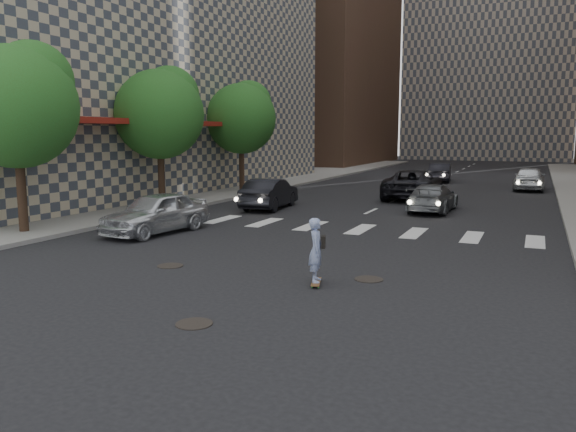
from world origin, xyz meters
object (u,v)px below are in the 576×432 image
Objects in this scene: tree_a at (20,101)px; traffic_car_e at (440,172)px; silver_sedan at (156,213)px; traffic_car_d at (529,178)px; skateboarder at (317,250)px; traffic_car_b at (433,198)px; tree_b at (162,110)px; traffic_car_c at (413,184)px; traffic_car_a at (270,193)px; tree_c at (243,115)px.

traffic_car_e is (9.74, 28.86, -3.95)m from tree_a.
traffic_car_d is at bearing 68.79° from silver_sedan.
skateboarder is 31.04m from traffic_car_e.
traffic_car_d is at bearing 56.92° from tree_a.
traffic_car_b is 17.10m from traffic_car_e.
tree_b is 1.14× the size of traffic_car_c.
silver_sedan is at bearing 78.16° from traffic_car_a.
traffic_car_b is 1.04× the size of traffic_car_e.
silver_sedan reaches higher than traffic_car_e.
skateboarder is 0.36× the size of traffic_car_d.
tree_b is 1.57× the size of traffic_car_e.
traffic_car_c reaches higher than traffic_car_d.
tree_a is 1.51× the size of silver_sedan.
tree_b and tree_c have the same top height.
skateboarder is (11.75, -18.11, -3.81)m from tree_c.
traffic_car_d is 1.07× the size of traffic_car_e.
tree_b is 1.00× the size of tree_c.
traffic_car_c is at bearing 86.14° from traffic_car_e.
skateboarder is 18.90m from traffic_car_c.
tree_c reaches higher than traffic_car_e.
tree_c reaches higher than silver_sedan.
traffic_car_d is (15.95, 16.50, -3.88)m from tree_b.
traffic_car_a is 7.61m from traffic_car_b.
silver_sedan is 12.73m from traffic_car_b.
tree_b is at bearing 19.23° from traffic_car_b.
tree_c is 1.50× the size of traffic_car_b.
traffic_car_d is (4.20, 26.60, -0.07)m from skateboarder.
traffic_car_c reaches higher than traffic_car_b.
tree_b is 13.95m from traffic_car_c.
tree_a is at bearing -144.99° from silver_sedan.
tree_a is 1.46× the size of traffic_car_d.
tree_a is 4.12× the size of skateboarder.
tree_a is 17.43m from traffic_car_b.
traffic_car_d is at bearing 28.04° from tree_c.
silver_sedan is 0.99× the size of traffic_car_b.
traffic_car_a is 19.65m from traffic_car_e.
traffic_car_d is (5.76, 7.77, -0.04)m from traffic_car_c.
traffic_car_a is at bearing 69.26° from traffic_car_e.
traffic_car_c is (10.19, 16.72, -3.84)m from tree_a.
tree_a and tree_c have the same top height.
traffic_car_c is at bearing 58.64° from tree_a.
traffic_car_a is 0.75× the size of traffic_car_c.
traffic_car_a is at bearing -52.31° from tree_c.
tree_a is 1.00× the size of tree_c.
traffic_car_b is (0.31, 14.03, -0.20)m from skateboarder.
tree_a is 30.72m from traffic_car_e.
tree_c is (0.00, 16.00, 0.00)m from tree_a.
traffic_car_d is at bearing -105.98° from traffic_car_b.
tree_c is 4.12× the size of skateboarder.
tree_b is 1.46× the size of traffic_car_d.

